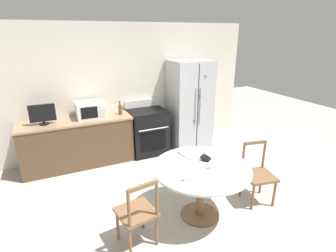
{
  "coord_description": "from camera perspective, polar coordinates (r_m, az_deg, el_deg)",
  "views": [
    {
      "loc": [
        -1.6,
        -2.54,
        2.41
      ],
      "look_at": [
        0.13,
        1.15,
        0.95
      ],
      "focal_mm": 28.0,
      "sensor_mm": 36.0,
      "label": 1
    }
  ],
  "objects": [
    {
      "name": "kitchen_counter",
      "position": [
        5.22,
        -18.92,
        -3.41
      ],
      "size": [
        2.01,
        0.64,
        0.9
      ],
      "color": "brown",
      "rests_on": "ground_plane"
    },
    {
      "name": "microwave",
      "position": [
        5.1,
        -16.58,
        3.43
      ],
      "size": [
        0.5,
        0.4,
        0.3
      ],
      "color": "white",
      "rests_on": "kitchen_counter"
    },
    {
      "name": "wallet",
      "position": [
        3.64,
        8.21,
        -6.96
      ],
      "size": [
        0.17,
        0.17,
        0.07
      ],
      "color": "black",
      "rests_on": "dining_table"
    },
    {
      "name": "countertop_tv",
      "position": [
        4.98,
        -25.67,
        2.41
      ],
      "size": [
        0.42,
        0.16,
        0.36
      ],
      "color": "black",
      "rests_on": "kitchen_counter"
    },
    {
      "name": "candle_glass",
      "position": [
        3.43,
        9.49,
        -8.64
      ],
      "size": [
        0.09,
        0.09,
        0.08
      ],
      "color": "silver",
      "rests_on": "dining_table"
    },
    {
      "name": "oven_range",
      "position": [
        5.47,
        -4.48,
        -1.1
      ],
      "size": [
        0.74,
        0.68,
        1.08
      ],
      "color": "black",
      "rests_on": "ground_plane"
    },
    {
      "name": "refrigerator",
      "position": [
        5.69,
        4.67,
        4.68
      ],
      "size": [
        0.84,
        0.73,
        1.87
      ],
      "color": "#B2B5BA",
      "rests_on": "ground_plane"
    },
    {
      "name": "ground_plane",
      "position": [
        3.85,
        5.89,
        -19.19
      ],
      "size": [
        14.0,
        14.0,
        0.0
      ],
      "primitive_type": "plane",
      "color": "#B2ADA3"
    },
    {
      "name": "folded_napkin",
      "position": [
        3.18,
        4.84,
        -11.06
      ],
      "size": [
        0.2,
        0.05,
        0.05
      ],
      "color": "silver",
      "rests_on": "dining_table"
    },
    {
      "name": "dining_chair_right",
      "position": [
        4.14,
        18.94,
        -9.96
      ],
      "size": [
        0.5,
        0.5,
        0.9
      ],
      "rotation": [
        0.0,
        0.0,
        2.94
      ],
      "color": "brown",
      "rests_on": "ground_plane"
    },
    {
      "name": "back_wall",
      "position": [
        5.54,
        -7.84,
        8.01
      ],
      "size": [
        5.2,
        0.1,
        2.6
      ],
      "color": "silver",
      "rests_on": "ground_plane"
    },
    {
      "name": "dining_chair_left",
      "position": [
        3.22,
        -6.7,
        -18.32
      ],
      "size": [
        0.48,
        0.48,
        0.9
      ],
      "rotation": [
        0.0,
        0.0,
        6.43
      ],
      "color": "brown",
      "rests_on": "ground_plane"
    },
    {
      "name": "counter_bottle",
      "position": [
        5.17,
        -10.38,
        3.59
      ],
      "size": [
        0.07,
        0.07,
        0.26
      ],
      "color": "brown",
      "rests_on": "kitchen_counter"
    },
    {
      "name": "mail_stack",
      "position": [
        3.78,
        4.55,
        -6.02
      ],
      "size": [
        0.26,
        0.33,
        0.02
      ],
      "color": "white",
      "rests_on": "dining_table"
    },
    {
      "name": "dining_table",
      "position": [
        3.54,
        7.24,
        -10.68
      ],
      "size": [
        1.28,
        1.28,
        0.76
      ],
      "color": "white",
      "rests_on": "ground_plane"
    }
  ]
}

